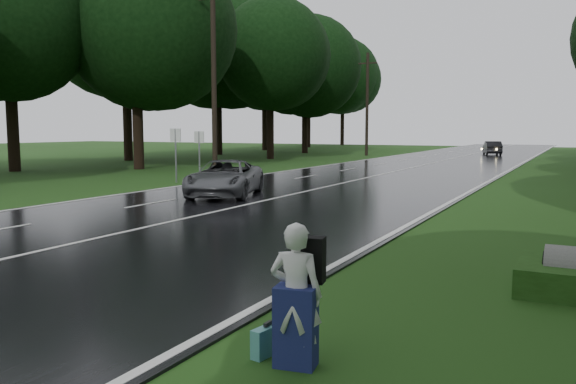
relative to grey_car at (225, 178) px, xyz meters
The scene contains 13 objects.
road 9.27m from the grey_car, 77.14° to the left, with size 12.00×140.00×0.04m, color black.
lane_center 9.27m from the grey_car, 77.14° to the left, with size 0.12×140.00×0.01m, color silver.
grey_car is the anchor object (origin of this frame).
far_car 39.76m from the grey_car, 84.16° to the left, with size 1.38×3.95×1.30m, color black.
hitchhiker 15.54m from the grey_car, 53.75° to the right, with size 0.62×0.58×1.55m.
suitcase 15.21m from the grey_car, 54.75° to the right, with size 0.13×0.46×0.33m, color teal.
utility_pole_mid 10.90m from the grey_car, 126.34° to the left, with size 1.80×0.28×10.61m, color black, non-canonical shape.
utility_pole_far 34.42m from the grey_car, 100.79° to the left, with size 1.80×0.28×9.50m, color black, non-canonical shape.
road_sign_a 6.35m from the grey_car, 144.53° to the left, with size 0.61×0.10×2.52m, color white, non-canonical shape.
road_sign_b 7.57m from the grey_car, 132.99° to the left, with size 0.57×0.10×2.38m, color white, non-canonical shape.
tree_left_d 16.21m from the grey_car, 142.69° to the left, with size 9.35×9.35×14.61m, color black, non-canonical shape.
tree_left_e 26.91m from the grey_car, 115.38° to the left, with size 9.74×9.74×15.21m, color black, non-canonical shape.
tree_left_f 38.83m from the grey_car, 111.18° to the left, with size 9.48×9.48×14.81m, color black, non-canonical shape.
Camera 1 is at (9.75, -6.84, 2.52)m, focal length 35.91 mm.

